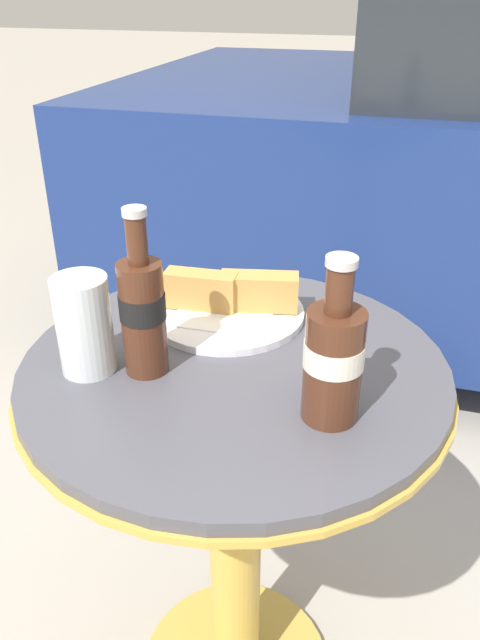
# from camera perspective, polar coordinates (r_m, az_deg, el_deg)

# --- Properties ---
(bistro_table) EXTENTS (0.62, 0.62, 0.73)m
(bistro_table) POSITION_cam_1_polar(r_m,az_deg,el_deg) (1.02, -0.49, -13.60)
(bistro_table) COLOR gold
(bistro_table) RESTS_ON ground_plane
(cola_bottle_left) EXTENTS (0.07, 0.07, 0.21)m
(cola_bottle_left) POSITION_cam_1_polar(r_m,az_deg,el_deg) (0.75, 8.55, -3.48)
(cola_bottle_left) COLOR #4C2819
(cola_bottle_left) RESTS_ON bistro_table
(cola_bottle_right) EXTENTS (0.06, 0.06, 0.23)m
(cola_bottle_right) POSITION_cam_1_polar(r_m,az_deg,el_deg) (0.84, -8.89, 0.84)
(cola_bottle_right) COLOR #4C2819
(cola_bottle_right) RESTS_ON bistro_table
(drinking_glass) EXTENTS (0.08, 0.08, 0.14)m
(drinking_glass) POSITION_cam_1_polar(r_m,az_deg,el_deg) (0.87, -14.00, -0.80)
(drinking_glass) COLOR silver
(drinking_glass) RESTS_ON bistro_table
(lunch_plate_near) EXTENTS (0.25, 0.25, 0.07)m
(lunch_plate_near) POSITION_cam_1_polar(r_m,az_deg,el_deg) (1.00, -1.07, 1.50)
(lunch_plate_near) COLOR white
(lunch_plate_near) RESTS_ON bistro_table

